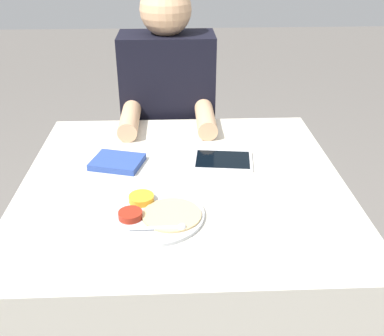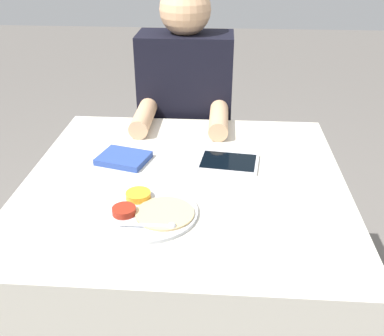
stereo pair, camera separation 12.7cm
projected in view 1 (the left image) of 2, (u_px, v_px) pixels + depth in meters
name	position (u px, v px, depth m)	size (l,w,h in m)	color
dining_table	(184.00, 275.00, 1.51)	(0.95, 0.94, 0.74)	beige
thali_tray	(154.00, 214.00, 1.16)	(0.26, 0.26, 0.03)	#B7BABF
red_notebook	(117.00, 162.00, 1.42)	(0.18, 0.16, 0.02)	silver
tablet_device	(223.00, 160.00, 1.44)	(0.20, 0.16, 0.01)	#B7B7BC
person_diner	(169.00, 143.00, 1.94)	(0.37, 0.45, 1.23)	black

